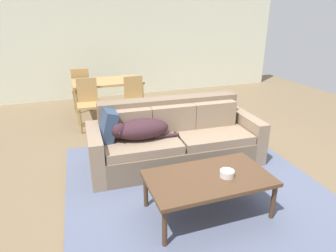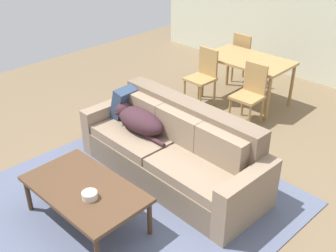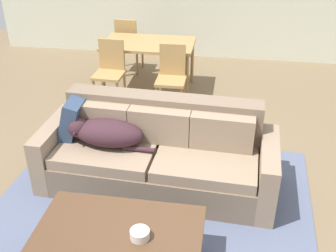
{
  "view_description": "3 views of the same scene",
  "coord_description": "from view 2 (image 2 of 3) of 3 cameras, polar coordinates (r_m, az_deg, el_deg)",
  "views": [
    {
      "loc": [
        -1.67,
        -3.54,
        2.05
      ],
      "look_at": [
        -0.38,
        0.08,
        0.55
      ],
      "focal_mm": 31.88,
      "sensor_mm": 36.0,
      "label": 1
    },
    {
      "loc": [
        2.41,
        -2.87,
        2.91
      ],
      "look_at": [
        -0.3,
        -0.04,
        0.72
      ],
      "focal_mm": 43.02,
      "sensor_mm": 36.0,
      "label": 2
    },
    {
      "loc": [
        0.37,
        -3.43,
        2.71
      ],
      "look_at": [
        -0.18,
        -0.02,
        0.74
      ],
      "focal_mm": 44.33,
      "sensor_mm": 36.0,
      "label": 3
    }
  ],
  "objects": [
    {
      "name": "dog_on_left_cushion",
      "position": [
        4.89,
        -4.17,
        0.95
      ],
      "size": [
        0.9,
        0.39,
        0.27
      ],
      "rotation": [
        0.0,
        0.0,
        -0.05
      ],
      "color": "#3A2128",
      "rests_on": "couch"
    },
    {
      "name": "dining_chair_far_left",
      "position": [
        7.38,
        10.78,
        9.69
      ],
      "size": [
        0.42,
        0.42,
        0.92
      ],
      "rotation": [
        0.0,
        0.0,
        3.09
      ],
      "color": "#AD864D",
      "rests_on": "ground"
    },
    {
      "name": "dining_table",
      "position": [
        6.58,
        11.27,
        8.77
      ],
      "size": [
        1.35,
        0.8,
        0.74
      ],
      "color": "#AD864D",
      "rests_on": "ground"
    },
    {
      "name": "ground_plane",
      "position": [
        4.74,
        2.94,
        -8.64
      ],
      "size": [
        10.0,
        10.0,
        0.0
      ],
      "primitive_type": "plane",
      "color": "brown"
    },
    {
      "name": "bowl_on_coffee_table",
      "position": [
        3.93,
        -11.04,
        -9.61
      ],
      "size": [
        0.15,
        0.15,
        0.07
      ],
      "primitive_type": "cylinder",
      "color": "silver",
      "rests_on": "coffee_table"
    },
    {
      "name": "dining_chair_near_left",
      "position": [
        6.44,
        5.02,
        7.29
      ],
      "size": [
        0.42,
        0.42,
        0.92
      ],
      "rotation": [
        0.0,
        0.0,
        -0.04
      ],
      "color": "#AD864D",
      "rests_on": "ground"
    },
    {
      "name": "area_rug",
      "position": [
        4.54,
        -5.45,
        -10.65
      ],
      "size": [
        3.2,
        3.27,
        0.01
      ],
      "primitive_type": "cube",
      "rotation": [
        0.0,
        0.0,
        -0.05
      ],
      "color": "slate",
      "rests_on": "ground"
    },
    {
      "name": "throw_pillow_by_left_arm",
      "position": [
        5.22,
        -5.79,
        3.44
      ],
      "size": [
        0.27,
        0.43,
        0.45
      ],
      "primitive_type": "cube",
      "rotation": [
        0.0,
        0.27,
        0.04
      ],
      "color": "#31435F",
      "rests_on": "couch"
    },
    {
      "name": "couch",
      "position": [
        4.74,
        0.85,
        -3.57
      ],
      "size": [
        2.41,
        1.0,
        0.88
      ],
      "rotation": [
        0.0,
        0.0,
        -0.05
      ],
      "color": "#74614E",
      "rests_on": "ground"
    },
    {
      "name": "dining_chair_near_right",
      "position": [
        6.01,
        11.59,
        4.83
      ],
      "size": [
        0.41,
        0.41,
        0.89
      ],
      "rotation": [
        0.0,
        0.0,
        0.01
      ],
      "color": "#AD864D",
      "rests_on": "ground"
    },
    {
      "name": "coffee_table",
      "position": [
        4.12,
        -11.73,
        -8.95
      ],
      "size": [
        1.28,
        0.74,
        0.44
      ],
      "color": "brown",
      "rests_on": "ground"
    }
  ]
}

